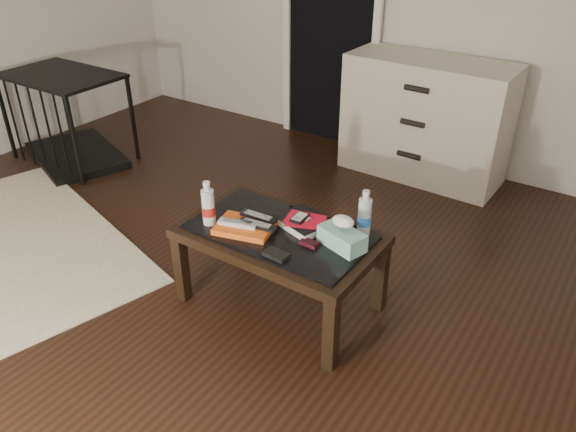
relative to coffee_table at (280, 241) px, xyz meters
The scene contains 17 objects.
ground 0.76m from the coffee_table, 152.47° to the right, with size 5.00×5.00×0.00m, color black.
doorway 2.46m from the coffee_table, 114.17° to the left, with size 0.90×0.08×2.07m.
coffee_table is the anchor object (origin of this frame).
dresser 1.93m from the coffee_table, 89.94° to the left, with size 1.21×0.55×0.90m.
pet_crate 2.55m from the coffee_table, 166.27° to the left, with size 1.05×0.88×0.71m.
magazines 0.19m from the coffee_table, 149.72° to the right, with size 0.28×0.21×0.03m, color #E85A15.
remote_silver 0.24m from the coffee_table, 147.07° to the right, with size 0.20×0.05×0.02m, color silver.
remote_black_front 0.16m from the coffee_table, 141.50° to the right, with size 0.20×0.05×0.02m, color black.
remote_black_back 0.17m from the coffee_table, behind, with size 0.20×0.05×0.02m, color black.
textbook 0.15m from the coffee_table, 52.62° to the left, with size 0.25×0.20×0.05m, color black.
dvd_mailers 0.17m from the coffee_table, 48.78° to the left, with size 0.19×0.14×0.01m, color red.
ipod 0.16m from the coffee_table, 48.39° to the left, with size 0.06×0.10×0.02m, color black.
flip_phone 0.21m from the coffee_table, ahead, with size 0.09×0.05×0.02m, color black.
wallet 0.24m from the coffee_table, 59.40° to the right, with size 0.12×0.07×0.02m, color black.
water_bottle_left 0.41m from the coffee_table, 157.39° to the right, with size 0.07×0.07×0.24m, color silver.
water_bottle_right 0.46m from the coffee_table, 30.69° to the left, with size 0.07×0.07×0.24m, color silver.
tissue_box 0.35m from the coffee_table, ahead, with size 0.23×0.12×0.09m, color teal.
Camera 1 is at (1.94, -1.67, 1.96)m, focal length 35.00 mm.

